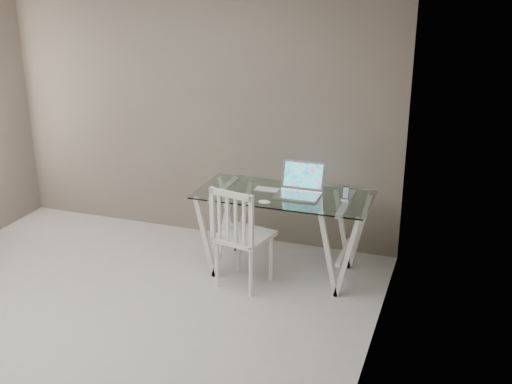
# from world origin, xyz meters

# --- Properties ---
(room) EXTENTS (4.50, 4.52, 2.71)m
(room) POSITION_xyz_m (-0.06, 0.02, 1.72)
(room) COLOR #B8B5B0
(room) RESTS_ON ground
(desk) EXTENTS (1.50, 0.70, 0.75)m
(desk) POSITION_xyz_m (1.06, 1.63, 0.38)
(desk) COLOR silver
(desk) RESTS_ON ground
(chair) EXTENTS (0.49, 0.49, 0.91)m
(chair) POSITION_xyz_m (0.79, 1.24, 0.50)
(chair) COLOR white
(chair) RESTS_ON ground
(laptop) EXTENTS (0.37, 0.34, 0.26)m
(laptop) POSITION_xyz_m (1.19, 1.69, 0.81)
(laptop) COLOR #B7B8BC
(laptop) RESTS_ON desk
(keyboard) EXTENTS (0.29, 0.12, 0.01)m
(keyboard) POSITION_xyz_m (0.92, 1.68, 0.75)
(keyboard) COLOR silver
(keyboard) RESTS_ON desk
(mouse) EXTENTS (0.11, 0.06, 0.03)m
(mouse) POSITION_xyz_m (0.98, 1.35, 0.76)
(mouse) COLOR white
(mouse) RESTS_ON desk
(phone_dock) EXTENTS (0.07, 0.07, 0.12)m
(phone_dock) POSITION_xyz_m (1.59, 1.65, 0.78)
(phone_dock) COLOR white
(phone_dock) RESTS_ON desk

